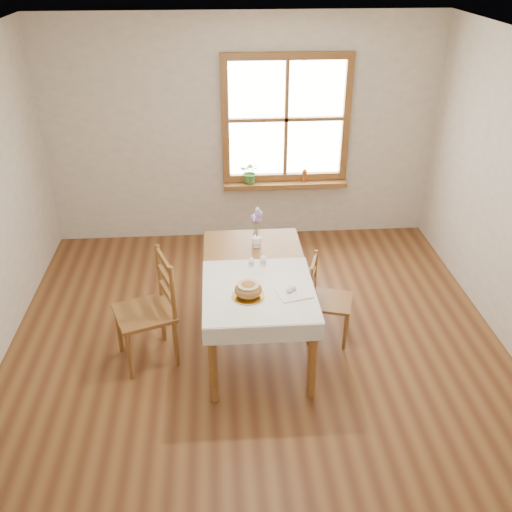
{
  "coord_description": "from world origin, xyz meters",
  "views": [
    {
      "loc": [
        -0.3,
        -3.89,
        3.25
      ],
      "look_at": [
        0.0,
        0.3,
        0.9
      ],
      "focal_mm": 40.0,
      "sensor_mm": 36.0,
      "label": 1
    }
  ],
  "objects_px": {
    "chair_left": "(144,312)",
    "chair_right": "(330,300)",
    "dining_table": "(256,280)",
    "bread_plate": "(248,296)",
    "flower_vase": "(256,243)"
  },
  "relations": [
    {
      "from": "chair_right",
      "to": "flower_vase",
      "type": "height_order",
      "value": "flower_vase"
    },
    {
      "from": "dining_table",
      "to": "chair_right",
      "type": "xyz_separation_m",
      "value": [
        0.68,
        0.03,
        -0.26
      ]
    },
    {
      "from": "dining_table",
      "to": "bread_plate",
      "type": "height_order",
      "value": "bread_plate"
    },
    {
      "from": "bread_plate",
      "to": "flower_vase",
      "type": "xyz_separation_m",
      "value": [
        0.13,
        0.84,
        0.03
      ]
    },
    {
      "from": "chair_left",
      "to": "bread_plate",
      "type": "xyz_separation_m",
      "value": [
        0.87,
        -0.23,
        0.27
      ]
    },
    {
      "from": "bread_plate",
      "to": "dining_table",
      "type": "bearing_deg",
      "value": 77.37
    },
    {
      "from": "dining_table",
      "to": "flower_vase",
      "type": "xyz_separation_m",
      "value": [
        0.03,
        0.44,
        0.13
      ]
    },
    {
      "from": "chair_left",
      "to": "bread_plate",
      "type": "bearing_deg",
      "value": 55.12
    },
    {
      "from": "flower_vase",
      "to": "chair_left",
      "type": "bearing_deg",
      "value": -148.54
    },
    {
      "from": "chair_right",
      "to": "bread_plate",
      "type": "xyz_separation_m",
      "value": [
        -0.77,
        -0.43,
        0.36
      ]
    },
    {
      "from": "chair_right",
      "to": "flower_vase",
      "type": "distance_m",
      "value": 0.85
    },
    {
      "from": "chair_left",
      "to": "flower_vase",
      "type": "relative_size",
      "value": 10.71
    },
    {
      "from": "chair_left",
      "to": "chair_right",
      "type": "relative_size",
      "value": 1.24
    },
    {
      "from": "dining_table",
      "to": "bread_plate",
      "type": "xyz_separation_m",
      "value": [
        -0.09,
        -0.4,
        0.1
      ]
    },
    {
      "from": "dining_table",
      "to": "chair_left",
      "type": "distance_m",
      "value": 0.99
    }
  ]
}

